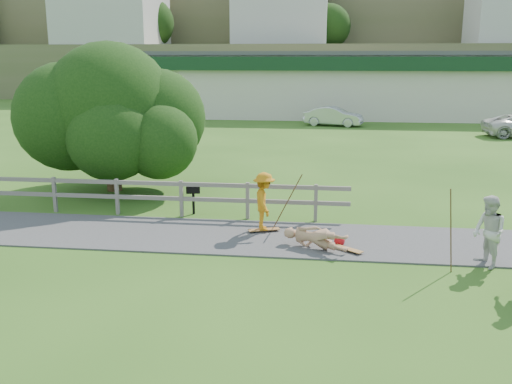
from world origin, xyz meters
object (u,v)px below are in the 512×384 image
(spectator_a, at_px, (489,232))
(tree, at_px, (112,134))
(skater_fallen, at_px, (315,238))
(skater_rider, at_px, (264,205))
(bbq, at_px, (193,200))
(car_silver, at_px, (333,116))

(spectator_a, distance_m, tree, 12.96)
(skater_fallen, relative_size, tree, 0.24)
(skater_rider, relative_size, tree, 0.22)
(tree, height_order, bbq, tree)
(car_silver, bearing_deg, skater_fallen, -168.31)
(car_silver, bearing_deg, bbq, -177.50)
(tree, xyz_separation_m, bbq, (3.57, -2.76, -1.61))
(skater_rider, height_order, car_silver, skater_rider)
(skater_fallen, distance_m, car_silver, 26.44)
(spectator_a, bearing_deg, tree, -137.15)
(skater_rider, bearing_deg, bbq, 41.87)
(car_silver, bearing_deg, tree, 172.13)
(skater_rider, height_order, skater_fallen, skater_rider)
(skater_rider, bearing_deg, car_silver, -17.78)
(skater_fallen, height_order, car_silver, car_silver)
(skater_fallen, bearing_deg, bbq, 79.87)
(spectator_a, bearing_deg, bbq, -132.67)
(skater_rider, height_order, bbq, skater_rider)
(spectator_a, height_order, tree, tree)
(spectator_a, relative_size, bbq, 1.87)
(skater_rider, xyz_separation_m, car_silver, (1.94, 25.21, -0.13))
(spectator_a, relative_size, tree, 0.23)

